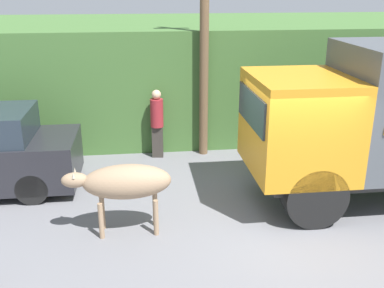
# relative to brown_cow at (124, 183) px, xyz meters

# --- Properties ---
(ground_plane) EXTENTS (60.00, 60.00, 0.00)m
(ground_plane) POSITION_rel_brown_cow_xyz_m (2.88, 0.11, -0.98)
(ground_plane) COLOR slate
(hillside_embankment) EXTENTS (32.00, 6.98, 3.16)m
(hillside_embankment) POSITION_rel_brown_cow_xyz_m (2.88, 7.49, 0.60)
(hillside_embankment) COLOR #426B33
(hillside_embankment) RESTS_ON ground_plane
(brown_cow) EXTENTS (1.90, 0.62, 1.31)m
(brown_cow) POSITION_rel_brown_cow_xyz_m (0.00, 0.00, 0.00)
(brown_cow) COLOR #9E7F60
(brown_cow) RESTS_ON ground_plane
(pedestrian_on_hill) EXTENTS (0.37, 0.37, 1.78)m
(pedestrian_on_hill) POSITION_rel_brown_cow_xyz_m (0.75, 3.71, 0.01)
(pedestrian_on_hill) COLOR #38332D
(pedestrian_on_hill) RESTS_ON ground_plane
(utility_pole) EXTENTS (0.90, 0.23, 5.91)m
(utility_pole) POSITION_rel_brown_cow_xyz_m (1.96, 3.81, 2.09)
(utility_pole) COLOR brown
(utility_pole) RESTS_ON ground_plane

